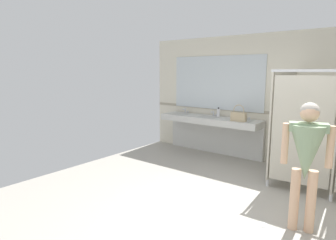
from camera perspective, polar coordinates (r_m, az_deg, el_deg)
ground_plane at (r=4.11m, az=13.19°, el=-19.02°), size 6.97×5.91×0.10m
wall_back at (r=6.22m, az=24.34°, el=3.54°), size 6.97×0.12×2.67m
wall_back_tile_band at (r=6.19m, az=24.01°, el=0.86°), size 6.97×0.01×0.06m
vanity_counter at (r=6.71m, az=8.49°, el=-1.26°), size 2.38×0.57×1.00m
mirror_panel at (r=6.78m, az=9.55°, el=7.26°), size 2.28×0.02×1.21m
person_standing at (r=3.72m, az=25.69°, el=-5.80°), size 0.53×0.50×1.55m
handbag at (r=6.11m, az=13.76°, el=0.79°), size 0.32×0.10×0.35m
soap_dispenser at (r=6.66m, az=9.92°, el=1.46°), size 0.07×0.07×0.21m
floor_drain_cover at (r=4.02m, az=18.14°, el=-19.03°), size 0.14×0.14×0.01m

